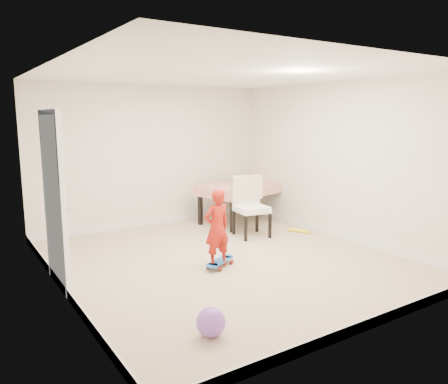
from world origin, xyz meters
TOP-DOWN VIEW (x-y plane):
  - ground at (0.00, 0.00)m, footprint 5.00×5.00m
  - ceiling at (0.00, 0.00)m, footprint 4.50×5.00m
  - wall_back at (0.00, 2.48)m, footprint 4.50×0.04m
  - wall_front at (0.00, -2.48)m, footprint 4.50×0.04m
  - wall_left at (-2.23, 0.00)m, footprint 0.04×5.00m
  - wall_right at (2.23, 0.00)m, footprint 0.04×5.00m
  - door at (-2.22, 0.30)m, footprint 0.11×0.94m
  - baseboard_back at (0.00, 2.49)m, footprint 4.50×0.02m
  - baseboard_front at (0.00, -2.49)m, footprint 4.50×0.02m
  - baseboard_left at (-2.24, 0.00)m, footprint 0.02×5.00m
  - baseboard_right at (2.24, 0.00)m, footprint 0.02×5.00m
  - dining_table at (1.51, 1.77)m, footprint 1.80×1.37m
  - dining_chair at (1.05, 0.80)m, footprint 0.65×0.72m
  - skateboard at (-0.22, -0.20)m, footprint 0.63×0.47m
  - child at (-0.29, -0.23)m, footprint 0.40×0.27m
  - balloon at (-1.33, -1.77)m, footprint 0.28×0.28m
  - foam_toy at (1.90, 0.54)m, footprint 0.23×0.38m

SIDE VIEW (x-z plane):
  - ground at x=0.00m, z-range 0.00..0.00m
  - foam_toy at x=1.90m, z-range 0.00..0.06m
  - skateboard at x=-0.22m, z-range 0.00..0.09m
  - baseboard_back at x=0.00m, z-range 0.00..0.12m
  - baseboard_front at x=0.00m, z-range 0.00..0.12m
  - baseboard_left at x=-2.24m, z-range 0.00..0.12m
  - baseboard_right at x=2.24m, z-range 0.00..0.12m
  - balloon at x=-1.33m, z-range 0.00..0.28m
  - dining_table at x=1.51m, z-range 0.00..0.75m
  - dining_chair at x=1.05m, z-range 0.00..1.03m
  - child at x=-0.29m, z-range 0.00..1.06m
  - door at x=-2.22m, z-range -0.03..2.08m
  - wall_back at x=0.00m, z-range 0.00..2.60m
  - wall_front at x=0.00m, z-range 0.00..2.60m
  - wall_left at x=-2.23m, z-range 0.00..2.60m
  - wall_right at x=2.23m, z-range 0.00..2.60m
  - ceiling at x=0.00m, z-range 2.56..2.60m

